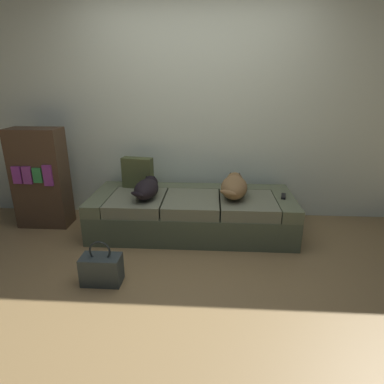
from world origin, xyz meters
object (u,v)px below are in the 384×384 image
at_px(bookshelf, 41,178).
at_px(couch, 192,213).
at_px(handbag, 102,269).
at_px(dog_tan, 234,186).
at_px(tv_remote, 283,196).
at_px(throw_pillow, 138,173).
at_px(dog_dark, 147,188).

bearing_deg(bookshelf, couch, -2.82).
bearing_deg(handbag, dog_tan, 41.67).
bearing_deg(dog_tan, bookshelf, 177.58).
relative_size(dog_tan, tv_remote, 4.29).
xyz_separation_m(couch, tv_remote, (0.95, -0.01, 0.22)).
bearing_deg(bookshelf, tv_remote, -2.12).
height_order(dog_tan, handbag, dog_tan).
distance_m(tv_remote, bookshelf, 2.64).
bearing_deg(couch, handbag, -124.19).
xyz_separation_m(couch, throw_pillow, (-0.63, 0.23, 0.38)).
relative_size(couch, dog_tan, 3.31).
height_order(throw_pillow, bookshelf, bookshelf).
relative_size(dog_tan, throw_pillow, 1.89).
height_order(tv_remote, bookshelf, bookshelf).
distance_m(tv_remote, throw_pillow, 1.61).
xyz_separation_m(dog_tan, handbag, (-1.12, -0.99, -0.41)).
height_order(couch, bookshelf, bookshelf).
relative_size(couch, throw_pillow, 6.27).
relative_size(dog_dark, tv_remote, 3.77).
distance_m(couch, handbag, 1.21).
bearing_deg(dog_dark, tv_remote, 2.99).
xyz_separation_m(couch, handbag, (-0.68, -1.00, -0.08)).
relative_size(couch, bookshelf, 1.94).
height_order(couch, throw_pillow, throw_pillow).
xyz_separation_m(couch, bookshelf, (-1.68, 0.08, 0.34)).
distance_m(tv_remote, handbag, 1.93).
height_order(tv_remote, handbag, tv_remote).
height_order(tv_remote, throw_pillow, throw_pillow).
bearing_deg(bookshelf, dog_tan, -2.42).
relative_size(dog_dark, throw_pillow, 1.66).
relative_size(couch, tv_remote, 14.22).
bearing_deg(dog_tan, tv_remote, -0.91).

